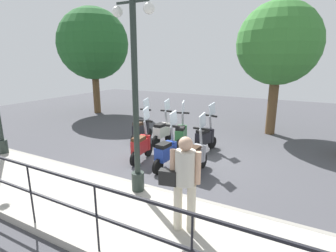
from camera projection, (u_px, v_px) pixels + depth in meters
name	position (u px, v px, depth m)	size (l,w,h in m)	color
ground_plane	(180.00, 159.00, 7.78)	(28.00, 28.00, 0.00)	#424247
promenade_walkway	(109.00, 208.00, 5.07)	(2.20, 20.00, 0.15)	#A39E93
fence_railing	(60.00, 193.00, 3.98)	(0.04, 16.03, 1.07)	black
lamp_post_near	(136.00, 107.00, 5.17)	(0.26, 0.90, 4.09)	#232D28
pedestrian_with_bag	(184.00, 177.00, 4.09)	(0.39, 0.64, 1.59)	beige
tree_large	(93.00, 44.00, 13.65)	(3.66, 3.66, 5.48)	brown
tree_distant	(278.00, 44.00, 9.59)	(3.02, 3.02, 4.94)	brown
scooter_near_0	(196.00, 156.00, 6.67)	(1.23, 0.44, 1.54)	black
scooter_near_1	(167.00, 152.00, 6.96)	(1.23, 0.44, 1.54)	black
scooter_near_2	(141.00, 145.00, 7.51)	(1.23, 0.44, 1.54)	black
scooter_far_0	(205.00, 137.00, 8.27)	(1.22, 0.51, 1.54)	black
scooter_far_1	(181.00, 134.00, 8.65)	(1.21, 0.52, 1.54)	black
scooter_far_2	(162.00, 131.00, 9.02)	(1.23, 0.44, 1.54)	black
scooter_far_3	(141.00, 129.00, 9.26)	(1.23, 0.44, 1.54)	black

